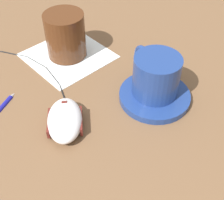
# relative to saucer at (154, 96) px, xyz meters

# --- Properties ---
(ground_plane) EXTENTS (3.00, 3.00, 0.00)m
(ground_plane) POSITION_rel_saucer_xyz_m (0.12, 0.13, -0.01)
(ground_plane) COLOR brown
(saucer) EXTENTS (0.13, 0.13, 0.01)m
(saucer) POSITION_rel_saucer_xyz_m (0.00, 0.00, 0.00)
(saucer) COLOR navy
(saucer) RESTS_ON ground
(coffee_cup) EXTENTS (0.11, 0.08, 0.07)m
(coffee_cup) POSITION_rel_saucer_xyz_m (0.01, -0.00, 0.04)
(coffee_cup) COLOR navy
(coffee_cup) RESTS_ON saucer
(computer_mouse) EXTENTS (0.11, 0.10, 0.03)m
(computer_mouse) POSITION_rel_saucer_xyz_m (0.05, 0.16, 0.01)
(computer_mouse) COLOR silver
(computer_mouse) RESTS_ON ground
(mouse_cable) EXTENTS (0.28, 0.08, 0.00)m
(mouse_cable) POSITION_rel_saucer_xyz_m (0.24, 0.12, -0.00)
(mouse_cable) COLOR black
(mouse_cable) RESTS_ON ground
(napkin_under_glass) EXTENTS (0.16, 0.16, 0.00)m
(napkin_under_glass) POSITION_rel_saucer_xyz_m (0.21, 0.04, -0.01)
(napkin_under_glass) COLOR white
(napkin_under_glass) RESTS_ON ground
(drinking_glass) EXTENTS (0.08, 0.08, 0.09)m
(drinking_glass) POSITION_rel_saucer_xyz_m (0.22, 0.04, 0.04)
(drinking_glass) COLOR #4C2814
(drinking_glass) RESTS_ON napkin_under_glass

